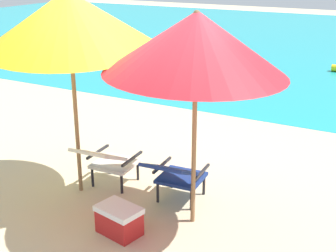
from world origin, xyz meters
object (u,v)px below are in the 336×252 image
at_px(cooler_box, 119,220).
at_px(beach_umbrella_right, 196,43).
at_px(lounge_chair_left, 107,160).
at_px(beach_umbrella_left, 69,19).
at_px(lounge_chair_right, 176,174).

bearing_deg(cooler_box, beach_umbrella_right, 46.11).
height_order(lounge_chair_left, beach_umbrella_left, beach_umbrella_left).
xyz_separation_m(beach_umbrella_left, cooler_box, (1.00, -0.59, -2.00)).
height_order(lounge_chair_left, lounge_chair_right, same).
xyz_separation_m(lounge_chair_right, cooler_box, (-0.24, -0.85, -0.24)).
distance_m(lounge_chair_right, beach_umbrella_left, 2.16).
distance_m(lounge_chair_left, lounge_chair_right, 0.95).
distance_m(beach_umbrella_left, beach_umbrella_right, 1.59).
relative_size(lounge_chair_right, beach_umbrella_right, 0.39).
relative_size(lounge_chair_left, cooler_box, 1.72).
xyz_separation_m(beach_umbrella_right, cooler_box, (-0.58, -0.61, -1.85)).
bearing_deg(lounge_chair_left, cooler_box, -48.18).
height_order(lounge_chair_left, beach_umbrella_right, beach_umbrella_right).
relative_size(lounge_chair_left, beach_umbrella_right, 0.38).
bearing_deg(beach_umbrella_right, cooler_box, -133.89).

